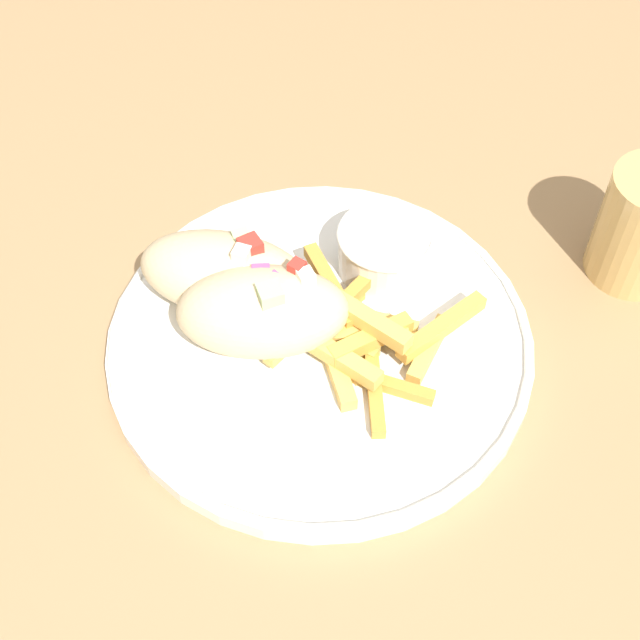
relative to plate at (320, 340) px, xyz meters
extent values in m
cube|color=#9E7A51|center=(-0.02, -0.02, -0.03)|extent=(1.40, 1.40, 0.04)
cylinder|color=#9E7A51|center=(-0.65, 0.61, -0.38)|extent=(0.06, 0.06, 0.67)
cylinder|color=white|center=(0.00, 0.00, 0.00)|extent=(0.32, 0.32, 0.01)
torus|color=white|center=(0.00, 0.00, 0.01)|extent=(0.31, 0.31, 0.01)
ellipsoid|color=beige|center=(-0.04, -0.01, 0.04)|extent=(0.14, 0.10, 0.06)
cube|color=red|center=(-0.02, 0.01, 0.07)|extent=(0.01, 0.01, 0.01)
cube|color=#B7D693|center=(-0.03, -0.01, 0.07)|extent=(0.02, 0.02, 0.02)
cube|color=white|center=(-0.01, 0.00, 0.06)|extent=(0.02, 0.02, 0.01)
cube|color=#A34C84|center=(-0.03, 0.00, 0.06)|extent=(0.01, 0.01, 0.01)
ellipsoid|color=beige|center=(-0.08, 0.02, 0.03)|extent=(0.13, 0.07, 0.06)
cube|color=#B7D693|center=(-0.07, 0.04, 0.06)|extent=(0.02, 0.02, 0.01)
cube|color=white|center=(-0.05, 0.00, 0.05)|extent=(0.01, 0.01, 0.01)
cube|color=#A34C84|center=(-0.04, 0.00, 0.06)|extent=(0.02, 0.02, 0.01)
cube|color=silver|center=(-0.06, 0.02, 0.06)|extent=(0.01, 0.01, 0.01)
cube|color=red|center=(-0.06, 0.03, 0.06)|extent=(0.02, 0.02, 0.01)
cube|color=#E5B251|center=(0.02, -0.01, 0.01)|extent=(0.04, 0.05, 0.01)
cube|color=gold|center=(0.05, -0.03, 0.01)|extent=(0.07, 0.02, 0.01)
cube|color=#E5B251|center=(0.08, 0.00, 0.01)|extent=(0.02, 0.06, 0.01)
cube|color=#E5B251|center=(0.04, 0.02, 0.01)|extent=(0.06, 0.02, 0.01)
cube|color=gold|center=(0.02, 0.04, 0.01)|extent=(0.05, 0.07, 0.01)
cube|color=#E5B251|center=(0.02, -0.03, 0.01)|extent=(0.04, 0.06, 0.01)
cube|color=gold|center=(0.05, -0.04, 0.01)|extent=(0.03, 0.08, 0.01)
cube|color=#E5B251|center=(0.04, 0.02, 0.01)|extent=(0.07, 0.03, 0.01)
cube|color=#E5B251|center=(0.01, 0.00, 0.01)|extent=(0.07, 0.03, 0.01)
cube|color=gold|center=(-0.01, 0.03, 0.01)|extent=(0.04, 0.05, 0.01)
cube|color=gold|center=(0.04, -0.01, 0.02)|extent=(0.06, 0.05, 0.01)
cube|color=#E5B251|center=(0.03, -0.03, 0.02)|extent=(0.06, 0.03, 0.01)
cube|color=gold|center=(0.09, 0.02, 0.02)|extent=(0.06, 0.07, 0.01)
cube|color=#E5B251|center=(-0.01, -0.01, 0.02)|extent=(0.04, 0.07, 0.01)
cube|color=#E5B251|center=(0.03, 0.00, 0.02)|extent=(0.06, 0.03, 0.01)
cube|color=#E5B251|center=(0.04, 0.00, 0.03)|extent=(0.07, 0.04, 0.01)
cube|color=gold|center=(0.00, 0.03, 0.03)|extent=(0.06, 0.07, 0.01)
cube|color=gold|center=(0.02, 0.04, 0.03)|extent=(0.04, 0.08, 0.01)
cylinder|color=white|center=(0.03, 0.08, 0.02)|extent=(0.07, 0.07, 0.04)
cylinder|color=beige|center=(0.03, 0.08, 0.04)|extent=(0.06, 0.06, 0.01)
torus|color=white|center=(0.03, 0.08, 0.04)|extent=(0.08, 0.08, 0.00)
cylinder|color=silver|center=(0.22, 0.14, 0.02)|extent=(0.06, 0.06, 0.06)
camera|label=1|loc=(0.09, -0.38, 0.53)|focal=50.00mm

